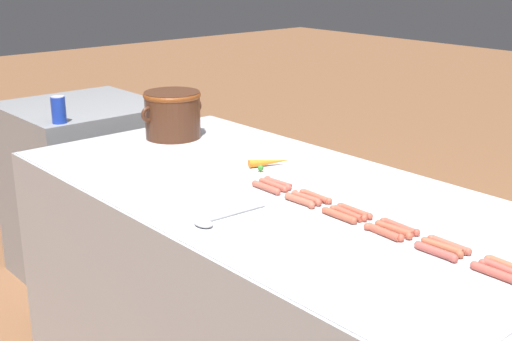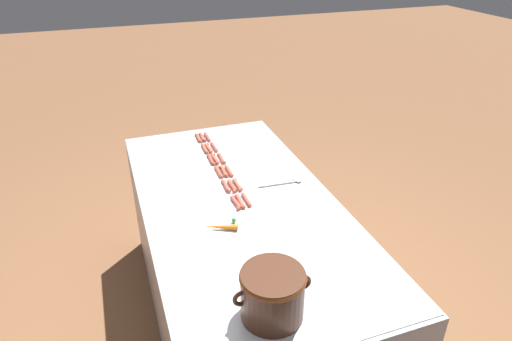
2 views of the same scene
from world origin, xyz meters
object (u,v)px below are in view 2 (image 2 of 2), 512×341
(hot_dog_4, at_px, (237,185))
(hot_dog_0, at_px, (207,137))
(hot_dog_5, at_px, (246,200))
(hot_dog_10, at_px, (232,186))
(hot_dog_2, at_px, (221,158))
(hot_dog_1, at_px, (214,147))
(hot_dog_9, at_px, (224,171))
(hot_dog_12, at_px, (198,138))
(hot_dog_17, at_px, (236,202))
(hot_dog_11, at_px, (241,201))
(carrot, at_px, (221,226))
(hot_dog_6, at_px, (202,137))
(hot_dog_13, at_px, (205,149))
(hot_dog_15, at_px, (219,172))
(hot_dog_8, at_px, (216,159))
(hot_dog_16, at_px, (226,186))
(serving_spoon, at_px, (290,181))
(hot_dog_3, at_px, (229,171))
(hot_dog_7, at_px, (209,148))
(bean_pot, at_px, (272,292))
(hot_dog_14, at_px, (211,160))

(hot_dog_4, bearing_deg, hot_dog_0, -89.77)
(hot_dog_5, height_order, hot_dog_10, same)
(hot_dog_2, bearing_deg, hot_dog_1, -89.76)
(hot_dog_9, bearing_deg, hot_dog_12, -86.13)
(hot_dog_2, bearing_deg, hot_dog_17, 82.85)
(hot_dog_11, bearing_deg, hot_dog_5, -170.89)
(carrot, bearing_deg, hot_dog_5, -134.73)
(hot_dog_6, relative_size, carrot, 0.79)
(hot_dog_17, bearing_deg, hot_dog_13, -89.98)
(hot_dog_11, height_order, hot_dog_15, same)
(hot_dog_13, distance_m, hot_dog_15, 0.34)
(hot_dog_8, bearing_deg, hot_dog_9, 91.34)
(hot_dog_0, relative_size, hot_dog_4, 1.00)
(hot_dog_13, bearing_deg, hot_dog_12, -89.61)
(hot_dog_9, height_order, hot_dog_11, same)
(hot_dog_16, bearing_deg, hot_dog_4, 173.44)
(hot_dog_10, distance_m, serving_spoon, 0.34)
(hot_dog_9, distance_m, hot_dog_13, 0.34)
(hot_dog_3, relative_size, serving_spoon, 0.52)
(hot_dog_6, bearing_deg, hot_dog_7, 90.05)
(hot_dog_6, distance_m, hot_dog_7, 0.18)
(hot_dog_13, bearing_deg, hot_dog_1, -178.64)
(hot_dog_5, relative_size, carrot, 0.80)
(hot_dog_7, relative_size, hot_dog_12, 1.00)
(hot_dog_12, xyz_separation_m, hot_dog_17, (-0.00, 0.87, 0.00))
(hot_dog_4, distance_m, bean_pot, 0.98)
(hot_dog_14, height_order, carrot, carrot)
(hot_dog_9, xyz_separation_m, hot_dog_10, (0.00, 0.18, 0.00))
(hot_dog_14, relative_size, hot_dog_16, 1.00)
(hot_dog_5, xyz_separation_m, hot_dog_10, (0.03, -0.16, 0.00))
(hot_dog_6, bearing_deg, hot_dog_17, 88.15)
(hot_dog_7, distance_m, hot_dog_12, 0.18)
(hot_dog_6, xyz_separation_m, hot_dog_15, (0.03, 0.52, 0.00))
(hot_dog_2, bearing_deg, serving_spoon, 127.02)
(hot_dog_7, xyz_separation_m, hot_dog_14, (0.03, 0.17, 0.00))
(hot_dog_2, distance_m, hot_dog_12, 0.36)
(hot_dog_0, height_order, bean_pot, bean_pot)
(hot_dog_10, height_order, carrot, carrot)
(hot_dog_14, bearing_deg, hot_dog_17, 90.11)
(hot_dog_2, height_order, hot_dog_12, same)
(hot_dog_14, height_order, hot_dog_17, same)
(hot_dog_11, bearing_deg, hot_dog_1, -92.90)
(hot_dog_1, bearing_deg, hot_dog_14, 69.08)
(hot_dog_8, relative_size, hot_dog_13, 1.00)
(hot_dog_14, xyz_separation_m, hot_dog_16, (0.00, 0.34, 0.00))
(hot_dog_9, height_order, carrot, carrot)
(hot_dog_5, height_order, carrot, carrot)
(serving_spoon, bearing_deg, hot_dog_1, -62.28)
(hot_dog_1, xyz_separation_m, hot_dog_11, (0.04, 0.69, 0.00))
(serving_spoon, bearing_deg, hot_dog_5, 19.63)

